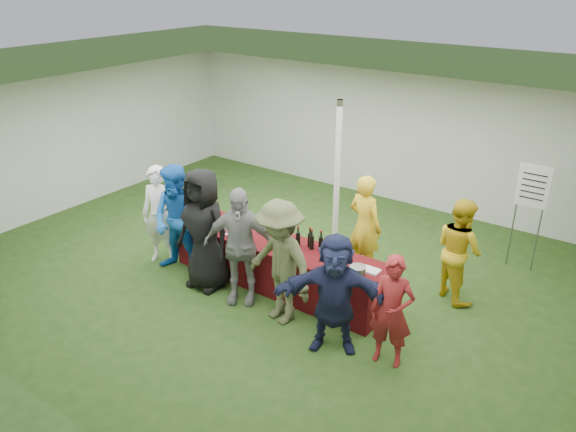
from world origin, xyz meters
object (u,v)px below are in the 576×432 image
Objects in this scene: dump_bucket at (358,272)px; customer_1 at (179,221)px; staff_back at (459,250)px; customer_2 at (204,230)px; customer_3 at (239,246)px; wine_list_sign at (532,194)px; customer_0 at (160,215)px; customer_4 at (280,263)px; customer_6 at (392,311)px; staff_pourer at (365,227)px; customer_5 at (335,293)px; serving_table at (278,264)px.

dump_bucket is 3.09m from customer_1.
customer_2 reaches higher than staff_back.
customer_3 is at bearing -12.50° from customer_1.
wine_list_sign is 6.03m from customer_0.
customer_1 is 1.35m from customer_3.
customer_6 is (1.68, 0.06, -0.17)m from customer_4.
staff_pourer is at bearing 25.41° from customer_1.
customer_3 is at bearing -131.78° from wine_list_sign.
customer_5 is at bearing 6.23° from customer_4.
customer_5 is at bearing 120.85° from staff_pourer.
staff_pourer is at bearing 114.95° from dump_bucket.
customer_4 is (1.49, -0.07, -0.05)m from customer_2.
wine_list_sign is at bearing 41.79° from customer_2.
customer_3 is 1.10× the size of customer_5.
customer_2 is 2.45m from customer_5.
customer_0 is (-3.60, -0.28, 0.01)m from dump_bucket.
customer_0 reaches higher than dump_bucket.
dump_bucket is at bearing 64.21° from customer_5.
staff_pourer is 2.52m from customer_2.
customer_2 is at bearing 56.75° from staff_pourer.
serving_table is 1.86× the size of customer_2.
customer_2 is at bearing -137.66° from wine_list_sign.
customer_4 is (-0.94, -0.51, 0.07)m from dump_bucket.
customer_5 is (1.54, -0.84, 0.45)m from serving_table.
customer_4 is at bearing -3.29° from customer_2.
dump_bucket is 1.44m from staff_pourer.
dump_bucket is 1.07m from customer_4.
customer_3 is (-1.11, -1.75, 0.05)m from staff_pourer.
customer_4 reaches higher than wine_list_sign.
serving_table is 1.08m from customer_4.
customer_2 reaches higher than customer_5.
staff_pourer is at bearing 92.74° from customer_4.
customer_2 is at bearing -169.86° from dump_bucket.
serving_table is 2.18m from customer_0.
staff_back is at bearing 9.81° from customer_3.
customer_1 reaches higher than dump_bucket.
dump_bucket is 2.47m from customer_2.
customer_5 is 0.75m from customer_6.
customer_0 is at bearing -171.96° from customer_4.
staff_pourer is 2.22m from customer_6.
customer_6 is at bearing 14.83° from customer_4.
customer_3 reaches higher than staff_pourer.
customer_3 reaches higher than wine_list_sign.
customer_3 is at bearing 147.20° from customer_5.
customer_5 is (1.73, -0.18, -0.08)m from customer_3.
wine_list_sign is 1.71m from staff_back.
customer_1 is at bearing -142.72° from wine_list_sign.
customer_5 is (3.61, -0.34, -0.02)m from customer_0.
wine_list_sign is 0.98× the size of customer_4.
customer_1 is at bearing 167.33° from customer_6.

